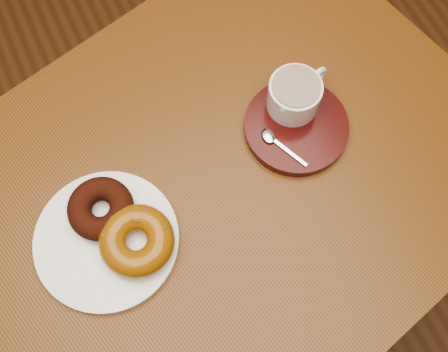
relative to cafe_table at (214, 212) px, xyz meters
name	(u,v)px	position (x,y,z in m)	size (l,w,h in m)	color
ground	(96,238)	(-0.27, 0.28, -0.70)	(6.00, 6.00, 0.00)	#57341B
cafe_table	(214,212)	(0.00, 0.00, 0.00)	(1.03, 0.87, 0.84)	brown
donut_plate	(107,240)	(-0.17, -0.01, 0.14)	(0.21, 0.21, 0.01)	white
donut_cinnamon	(101,209)	(-0.16, 0.03, 0.16)	(0.10, 0.10, 0.03)	#35130A
donut_caramel	(137,241)	(-0.13, -0.04, 0.17)	(0.11, 0.11, 0.04)	#8E550F
saucer	(296,127)	(0.16, 0.03, 0.14)	(0.16, 0.16, 0.02)	#340807
coffee_cup	(295,94)	(0.17, 0.06, 0.18)	(0.11, 0.08, 0.06)	white
teaspoon	(272,139)	(0.11, 0.02, 0.15)	(0.04, 0.08, 0.01)	silver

